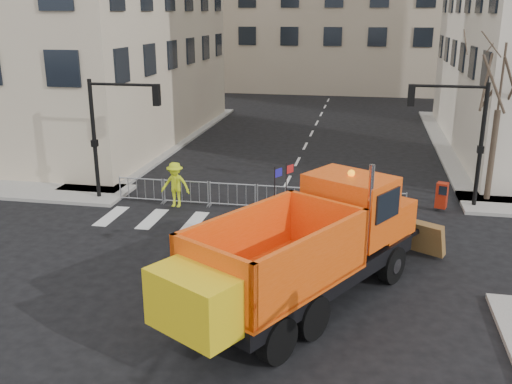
% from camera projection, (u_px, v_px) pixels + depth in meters
% --- Properties ---
extents(ground, '(120.00, 120.00, 0.00)m').
position_uv_depth(ground, '(233.00, 291.00, 17.41)').
color(ground, black).
rests_on(ground, ground).
extents(sidewalk_back, '(64.00, 5.00, 0.15)m').
position_uv_depth(sidewalk_back, '(277.00, 201.00, 25.34)').
color(sidewalk_back, gray).
rests_on(sidewalk_back, ground).
extents(traffic_light_left, '(0.18, 0.18, 5.40)m').
position_uv_depth(traffic_light_left, '(94.00, 141.00, 25.08)').
color(traffic_light_left, black).
rests_on(traffic_light_left, ground).
extents(traffic_light_right, '(0.18, 0.18, 5.40)m').
position_uv_depth(traffic_light_right, '(481.00, 147.00, 23.93)').
color(traffic_light_right, black).
rests_on(traffic_light_right, ground).
extents(crowd_barriers, '(12.60, 0.60, 1.10)m').
position_uv_depth(crowd_barriers, '(256.00, 196.00, 24.49)').
color(crowd_barriers, '#9EA0A5').
rests_on(crowd_barriers, ground).
extents(street_tree, '(3.00, 3.00, 7.50)m').
position_uv_depth(street_tree, '(497.00, 119.00, 24.42)').
color(street_tree, '#382B21').
rests_on(street_tree, ground).
extents(plow_truck, '(7.79, 10.67, 4.14)m').
position_uv_depth(plow_truck, '(304.00, 248.00, 15.92)').
color(plow_truck, black).
rests_on(plow_truck, ground).
extents(cop_a, '(0.61, 0.40, 1.65)m').
position_uv_depth(cop_a, '(387.00, 241.00, 19.02)').
color(cop_a, black).
rests_on(cop_a, ground).
extents(cop_b, '(1.18, 1.13, 1.92)m').
position_uv_depth(cop_b, '(359.00, 220.00, 20.56)').
color(cop_b, black).
rests_on(cop_b, ground).
extents(cop_c, '(0.92, 0.96, 1.60)m').
position_uv_depth(cop_c, '(391.00, 227.00, 20.32)').
color(cop_c, black).
rests_on(cop_c, ground).
extents(worker, '(1.28, 0.76, 1.95)m').
position_uv_depth(worker, '(175.00, 185.00, 24.19)').
color(worker, '#C3D719').
rests_on(worker, sidewalk_back).
extents(newspaper_box, '(0.55, 0.52, 1.10)m').
position_uv_depth(newspaper_box, '(442.00, 195.00, 24.16)').
color(newspaper_box, '#A21F0C').
rests_on(newspaper_box, sidewalk_back).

